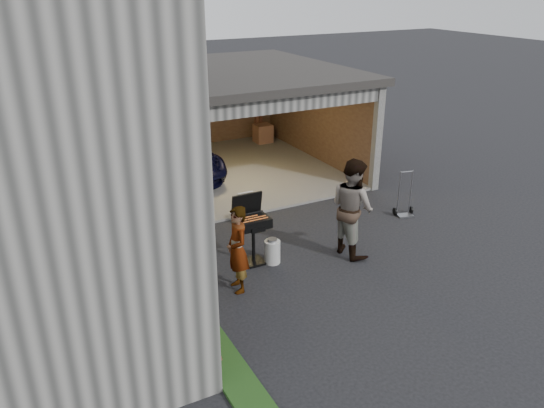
{
  "coord_description": "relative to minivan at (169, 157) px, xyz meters",
  "views": [
    {
      "loc": [
        -4.49,
        -6.72,
        5.11
      ],
      "look_at": [
        -0.18,
        1.5,
        1.15
      ],
      "focal_mm": 35.0,
      "sensor_mm": 36.0,
      "label": 1
    }
  ],
  "objects": [
    {
      "name": "hand_truck",
      "position": [
        4.04,
        -5.03,
        -0.37
      ],
      "size": [
        0.48,
        0.41,
        1.08
      ],
      "rotation": [
        0.0,
        0.0,
        -0.25
      ],
      "color": "slate",
      "rests_on": "ground"
    },
    {
      "name": "garage",
      "position": [
        1.31,
        -0.11,
        1.29
      ],
      "size": [
        6.8,
        6.3,
        2.9
      ],
      "color": "#605E59",
      "rests_on": "ground"
    },
    {
      "name": "man",
      "position": [
        1.86,
        -5.94,
        0.41
      ],
      "size": [
        0.81,
        1.01,
        1.98
      ],
      "primitive_type": "imported",
      "rotation": [
        0.0,
        0.0,
        1.63
      ],
      "color": "#4B2A1D",
      "rests_on": "ground"
    },
    {
      "name": "woman",
      "position": [
        -0.71,
        -6.16,
        0.21
      ],
      "size": [
        0.43,
        0.61,
        1.59
      ],
      "primitive_type": "imported",
      "rotation": [
        0.0,
        0.0,
        -1.66
      ],
      "color": "#9BADC4",
      "rests_on": "ground"
    },
    {
      "name": "minivan",
      "position": [
        0.0,
        0.0,
        0.0
      ],
      "size": [
        2.27,
        4.34,
        1.16
      ],
      "primitive_type": "imported",
      "rotation": [
        0.0,
        0.0,
        0.08
      ],
      "color": "black",
      "rests_on": "ground"
    },
    {
      "name": "propane_tank",
      "position": [
        0.27,
        -5.59,
        -0.35
      ],
      "size": [
        0.36,
        0.36,
        0.46
      ],
      "primitive_type": "cylinder",
      "rotation": [
        0.0,
        0.0,
        -0.18
      ],
      "color": "silver",
      "rests_on": "ground"
    },
    {
      "name": "ground",
      "position": [
        0.55,
        -6.9,
        -0.58
      ],
      "size": [
        80.0,
        80.0,
        0.0
      ],
      "primitive_type": "plane",
      "color": "black",
      "rests_on": "ground"
    },
    {
      "name": "plywood_panel",
      "position": [
        -1.85,
        -7.4,
        -0.06
      ],
      "size": [
        0.26,
        0.95,
        1.05
      ],
      "primitive_type": "cube",
      "rotation": [
        0.0,
        -0.21,
        0.0
      ],
      "color": "#5A2F1F",
      "rests_on": "ground"
    },
    {
      "name": "bbq_grill",
      "position": [
        -0.05,
        -5.4,
        0.23
      ],
      "size": [
        0.61,
        0.54,
        1.37
      ],
      "color": "black",
      "rests_on": "ground"
    },
    {
      "name": "groundcover_strip",
      "position": [
        -1.7,
        -7.9,
        -0.55
      ],
      "size": [
        0.5,
        8.0,
        0.06
      ],
      "primitive_type": "cube",
      "color": "#193814",
      "rests_on": "ground"
    }
  ]
}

